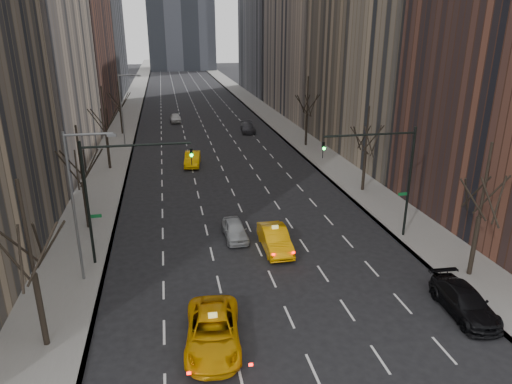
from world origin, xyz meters
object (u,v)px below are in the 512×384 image
taxi_sedan (275,239)px  silver_sedan_ahead (235,230)px  parked_suv_black (464,301)px  taxi_suv (213,331)px

taxi_sedan → silver_sedan_ahead: size_ratio=1.23×
silver_sedan_ahead → parked_suv_black: bearing=-48.9°
taxi_suv → parked_suv_black: taxi_suv is taller
taxi_sedan → parked_suv_black: bearing=-48.6°
taxi_suv → silver_sedan_ahead: size_ratio=1.42×
taxi_suv → parked_suv_black: size_ratio=1.13×
silver_sedan_ahead → parked_suv_black: 15.67m
silver_sedan_ahead → parked_suv_black: size_ratio=0.79×
taxi_suv → parked_suv_black: 13.37m
parked_suv_black → taxi_sedan: bearing=134.8°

